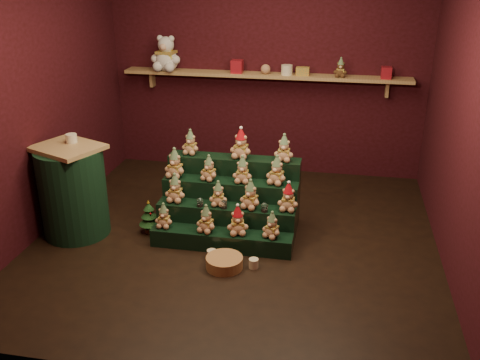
% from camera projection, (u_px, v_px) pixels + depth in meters
% --- Properties ---
extents(ground, '(4.00, 4.00, 0.00)m').
position_uv_depth(ground, '(236.00, 239.00, 5.46)').
color(ground, black).
rests_on(ground, ground).
extents(back_wall, '(4.00, 0.10, 2.80)m').
position_uv_depth(back_wall, '(267.00, 65.00, 6.78)').
color(back_wall, black).
rests_on(back_wall, ground).
extents(front_wall, '(4.00, 0.10, 2.80)m').
position_uv_depth(front_wall, '(165.00, 195.00, 3.06)').
color(front_wall, black).
rests_on(front_wall, ground).
extents(left_wall, '(0.10, 4.00, 2.80)m').
position_uv_depth(left_wall, '(32.00, 95.00, 5.27)').
color(left_wall, black).
rests_on(left_wall, ground).
extents(right_wall, '(0.10, 4.00, 2.80)m').
position_uv_depth(right_wall, '(470.00, 117.00, 4.57)').
color(right_wall, black).
rests_on(right_wall, ground).
extents(back_shelf, '(3.60, 0.26, 0.24)m').
position_uv_depth(back_shelf, '(265.00, 76.00, 6.66)').
color(back_shelf, tan).
rests_on(back_shelf, ground).
extents(riser_tier_front, '(1.40, 0.22, 0.18)m').
position_uv_depth(riser_tier_front, '(221.00, 240.00, 5.25)').
color(riser_tier_front, black).
rests_on(riser_tier_front, ground).
extents(riser_tier_midfront, '(1.40, 0.22, 0.36)m').
position_uv_depth(riser_tier_midfront, '(226.00, 222.00, 5.41)').
color(riser_tier_midfront, black).
rests_on(riser_tier_midfront, ground).
extents(riser_tier_midback, '(1.40, 0.22, 0.54)m').
position_uv_depth(riser_tier_midback, '(230.00, 205.00, 5.58)').
color(riser_tier_midback, black).
rests_on(riser_tier_midback, ground).
extents(riser_tier_back, '(1.40, 0.22, 0.72)m').
position_uv_depth(riser_tier_back, '(235.00, 188.00, 5.74)').
color(riser_tier_back, black).
rests_on(riser_tier_back, ground).
extents(teddy_0, '(0.18, 0.16, 0.25)m').
position_uv_depth(teddy_0, '(164.00, 216.00, 5.27)').
color(teddy_0, tan).
rests_on(teddy_0, riser_tier_front).
extents(teddy_1, '(0.24, 0.22, 0.27)m').
position_uv_depth(teddy_1, '(206.00, 219.00, 5.18)').
color(teddy_1, tan).
rests_on(teddy_1, riser_tier_front).
extents(teddy_2, '(0.25, 0.23, 0.29)m').
position_uv_depth(teddy_2, '(238.00, 220.00, 5.13)').
color(teddy_2, tan).
rests_on(teddy_2, riser_tier_front).
extents(teddy_3, '(0.24, 0.23, 0.26)m').
position_uv_depth(teddy_3, '(272.00, 225.00, 5.07)').
color(teddy_3, tan).
rests_on(teddy_3, riser_tier_front).
extents(teddy_4, '(0.22, 0.20, 0.29)m').
position_uv_depth(teddy_4, '(175.00, 188.00, 5.39)').
color(teddy_4, tan).
rests_on(teddy_4, riser_tier_midfront).
extents(teddy_5, '(0.19, 0.18, 0.25)m').
position_uv_depth(teddy_5, '(218.00, 194.00, 5.31)').
color(teddy_5, tan).
rests_on(teddy_5, riser_tier_midfront).
extents(teddy_6, '(0.26, 0.25, 0.29)m').
position_uv_depth(teddy_6, '(251.00, 194.00, 5.24)').
color(teddy_6, tan).
rests_on(teddy_6, riser_tier_midfront).
extents(teddy_7, '(0.21, 0.20, 0.28)m').
position_uv_depth(teddy_7, '(288.00, 197.00, 5.20)').
color(teddy_7, tan).
rests_on(teddy_7, riser_tier_midfront).
extents(teddy_8, '(0.25, 0.24, 0.31)m').
position_uv_depth(teddy_8, '(175.00, 163.00, 5.51)').
color(teddy_8, tan).
rests_on(teddy_8, riser_tier_midback).
extents(teddy_9, '(0.23, 0.22, 0.26)m').
position_uv_depth(teddy_9, '(209.00, 168.00, 5.45)').
color(teddy_9, tan).
rests_on(teddy_9, riser_tier_midback).
extents(teddy_10, '(0.20, 0.18, 0.28)m').
position_uv_depth(teddy_10, '(242.00, 170.00, 5.39)').
color(teddy_10, tan).
rests_on(teddy_10, riser_tier_midback).
extents(teddy_11, '(0.26, 0.24, 0.29)m').
position_uv_depth(teddy_11, '(277.00, 170.00, 5.35)').
color(teddy_11, tan).
rests_on(teddy_11, riser_tier_midback).
extents(teddy_12, '(0.21, 0.20, 0.26)m').
position_uv_depth(teddy_12, '(191.00, 142.00, 5.65)').
color(teddy_12, tan).
rests_on(teddy_12, riser_tier_back).
extents(teddy_13, '(0.25, 0.23, 0.31)m').
position_uv_depth(teddy_13, '(241.00, 144.00, 5.53)').
color(teddy_13, tan).
rests_on(teddy_13, riser_tier_back).
extents(teddy_14, '(0.21, 0.19, 0.28)m').
position_uv_depth(teddy_14, '(284.00, 148.00, 5.45)').
color(teddy_14, tan).
rests_on(teddy_14, riser_tier_back).
extents(snow_globe_a, '(0.07, 0.07, 0.09)m').
position_uv_depth(snow_globe_a, '(200.00, 202.00, 5.32)').
color(snow_globe_a, black).
rests_on(snow_globe_a, riser_tier_midfront).
extents(snow_globe_b, '(0.07, 0.07, 0.09)m').
position_uv_depth(snow_globe_b, '(224.00, 204.00, 5.27)').
color(snow_globe_b, black).
rests_on(snow_globe_b, riser_tier_midfront).
extents(snow_globe_c, '(0.07, 0.07, 0.09)m').
position_uv_depth(snow_globe_c, '(264.00, 207.00, 5.20)').
color(snow_globe_c, black).
rests_on(snow_globe_c, riser_tier_midfront).
extents(side_table, '(0.78, 0.72, 0.96)m').
position_uv_depth(side_table, '(73.00, 191.00, 5.40)').
color(side_table, tan).
rests_on(side_table, ground).
extents(table_ornament, '(0.11, 0.11, 0.09)m').
position_uv_depth(table_ornament, '(71.00, 138.00, 5.29)').
color(table_ornament, beige).
rests_on(table_ornament, side_table).
extents(mini_christmas_tree, '(0.22, 0.22, 0.37)m').
position_uv_depth(mini_christmas_tree, '(149.00, 217.00, 5.52)').
color(mini_christmas_tree, '#402A16').
rests_on(mini_christmas_tree, ground).
extents(mug_left, '(0.09, 0.09, 0.09)m').
position_uv_depth(mug_left, '(212.00, 255.00, 5.07)').
color(mug_left, beige).
rests_on(mug_left, ground).
extents(mug_right, '(0.09, 0.09, 0.09)m').
position_uv_depth(mug_right, '(254.00, 263.00, 4.93)').
color(mug_right, beige).
rests_on(mug_right, ground).
extents(wicker_basket, '(0.34, 0.34, 0.11)m').
position_uv_depth(wicker_basket, '(224.00, 262.00, 4.93)').
color(wicker_basket, '#AB7B45').
rests_on(wicker_basket, ground).
extents(white_bear, '(0.42, 0.39, 0.55)m').
position_uv_depth(white_bear, '(166.00, 49.00, 6.73)').
color(white_bear, white).
rests_on(white_bear, back_shelf).
extents(brown_bear, '(0.17, 0.15, 0.23)m').
position_uv_depth(brown_bear, '(341.00, 68.00, 6.41)').
color(brown_bear, '#51321B').
rests_on(brown_bear, back_shelf).
extents(gift_tin_red_a, '(0.14, 0.14, 0.16)m').
position_uv_depth(gift_tin_red_a, '(237.00, 66.00, 6.66)').
color(gift_tin_red_a, '#AB1A27').
rests_on(gift_tin_red_a, back_shelf).
extents(gift_tin_cream, '(0.14, 0.14, 0.12)m').
position_uv_depth(gift_tin_cream, '(287.00, 70.00, 6.56)').
color(gift_tin_cream, beige).
rests_on(gift_tin_cream, back_shelf).
extents(gift_tin_red_b, '(0.12, 0.12, 0.14)m').
position_uv_depth(gift_tin_red_b, '(386.00, 73.00, 6.35)').
color(gift_tin_red_b, '#AB1A27').
rests_on(gift_tin_red_b, back_shelf).
extents(shelf_plush_ball, '(0.12, 0.12, 0.12)m').
position_uv_depth(shelf_plush_ball, '(266.00, 69.00, 6.60)').
color(shelf_plush_ball, tan).
rests_on(shelf_plush_ball, back_shelf).
extents(scarf_gift_box, '(0.16, 0.10, 0.10)m').
position_uv_depth(scarf_gift_box, '(303.00, 71.00, 6.53)').
color(scarf_gift_box, orange).
rests_on(scarf_gift_box, back_shelf).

